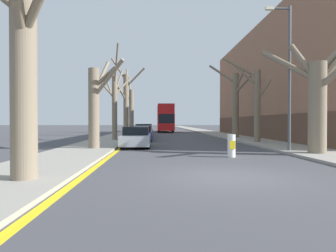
# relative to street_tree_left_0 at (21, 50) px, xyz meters

# --- Properties ---
(ground_plane) EXTENTS (300.00, 300.00, 0.00)m
(ground_plane) POSITION_rel_street_tree_left_0_xyz_m (5.67, 0.86, -3.54)
(ground_plane) COLOR #424247
(sidewalk_left) EXTENTS (3.42, 120.00, 0.12)m
(sidewalk_left) POSITION_rel_street_tree_left_0_xyz_m (-0.54, 50.86, -3.48)
(sidewalk_left) COLOR gray
(sidewalk_left) RESTS_ON ground
(sidewalk_right) EXTENTS (3.42, 120.00, 0.12)m
(sidewalk_right) POSITION_rel_street_tree_left_0_xyz_m (11.89, 50.86, -3.48)
(sidewalk_right) COLOR gray
(sidewalk_right) RESTS_ON ground
(building_facade_right) EXTENTS (10.08, 31.52, 11.30)m
(building_facade_right) POSITION_rel_street_tree_left_0_xyz_m (18.58, 22.77, 2.10)
(building_facade_right) COLOR #93664C
(building_facade_right) RESTS_ON ground
(kerb_line_stripe) EXTENTS (0.24, 120.00, 0.01)m
(kerb_line_stripe) POSITION_rel_street_tree_left_0_xyz_m (1.35, 50.86, -3.53)
(kerb_line_stripe) COLOR yellow
(kerb_line_stripe) RESTS_ON ground
(street_tree_left_0) EXTENTS (4.72, 2.91, 6.98)m
(street_tree_left_0) POSITION_rel_street_tree_left_0_xyz_m (0.00, 0.00, 0.00)
(street_tree_left_0) COLOR #7A6B56
(street_tree_left_0) RESTS_ON ground
(street_tree_left_1) EXTENTS (2.28, 3.89, 5.69)m
(street_tree_left_1) POSITION_rel_street_tree_left_0_xyz_m (0.02, 9.70, -0.82)
(street_tree_left_1) COLOR #7A6B56
(street_tree_left_1) RESTS_ON ground
(street_tree_left_2) EXTENTS (2.61, 3.90, 8.09)m
(street_tree_left_2) POSITION_rel_street_tree_left_0_xyz_m (-0.01, 18.09, -0.15)
(street_tree_left_2) COLOR #7A6B56
(street_tree_left_2) RESTS_ON ground
(street_tree_left_3) EXTENTS (4.08, 3.50, 9.26)m
(street_tree_left_3) POSITION_rel_street_tree_left_0_xyz_m (-0.01, 27.86, 0.65)
(street_tree_left_3) COLOR #7A6B56
(street_tree_left_3) RESTS_ON ground
(street_tree_left_4) EXTENTS (2.88, 2.97, 7.73)m
(street_tree_left_4) POSITION_rel_street_tree_left_0_xyz_m (-0.22, 37.26, 0.10)
(street_tree_left_4) COLOR #7A6B56
(street_tree_left_4) RESTS_ON ground
(street_tree_right_0) EXTENTS (4.52, 4.90, 6.29)m
(street_tree_right_0) POSITION_rel_street_tree_left_0_xyz_m (11.56, 6.37, -0.56)
(street_tree_right_0) COLOR #7A6B56
(street_tree_right_0) RESTS_ON ground
(street_tree_right_1) EXTENTS (3.60, 1.13, 6.71)m
(street_tree_right_1) POSITION_rel_street_tree_left_0_xyz_m (11.29, 14.85, -0.37)
(street_tree_right_1) COLOR #7A6B56
(street_tree_right_1) RESTS_ON ground
(street_tree_right_2) EXTENTS (3.53, 3.41, 7.56)m
(street_tree_right_2) POSITION_rel_street_tree_left_0_xyz_m (11.49, 21.56, 0.05)
(street_tree_right_2) COLOR #7A6B56
(street_tree_right_2) RESTS_ON ground
(double_decker_bus) EXTENTS (2.58, 10.81, 4.41)m
(double_decker_bus) POSITION_rel_street_tree_left_0_xyz_m (5.10, 41.73, -1.04)
(double_decker_bus) COLOR red
(double_decker_bus) RESTS_ON ground
(parked_car_0) EXTENTS (1.81, 4.19, 1.33)m
(parked_car_0) POSITION_rel_street_tree_left_0_xyz_m (2.26, 11.52, -2.90)
(parked_car_0) COLOR #9EA3AD
(parked_car_0) RESTS_ON ground
(parked_car_1) EXTENTS (1.90, 4.47, 1.33)m
(parked_car_1) POSITION_rel_street_tree_left_0_xyz_m (2.26, 18.18, -2.90)
(parked_car_1) COLOR navy
(parked_car_1) RESTS_ON ground
(parked_car_2) EXTENTS (1.87, 4.07, 1.44)m
(parked_car_2) POSITION_rel_street_tree_left_0_xyz_m (2.26, 23.81, -2.86)
(parked_car_2) COLOR #9EA3AD
(parked_car_2) RESTS_ON ground
(parked_car_3) EXTENTS (1.71, 4.03, 1.41)m
(parked_car_3) POSITION_rel_street_tree_left_0_xyz_m (2.26, 29.68, -2.87)
(parked_car_3) COLOR #9EA3AD
(parked_car_3) RESTS_ON ground
(lamp_post) EXTENTS (1.40, 0.20, 7.84)m
(lamp_post) POSITION_rel_street_tree_left_0_xyz_m (10.59, 7.72, 0.84)
(lamp_post) COLOR #4C4F54
(lamp_post) RESTS_ON ground
(traffic_bollard) EXTENTS (0.37, 0.38, 1.06)m
(traffic_bollard) POSITION_rel_street_tree_left_0_xyz_m (7.07, 5.79, -3.01)
(traffic_bollard) COLOR white
(traffic_bollard) RESTS_ON ground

